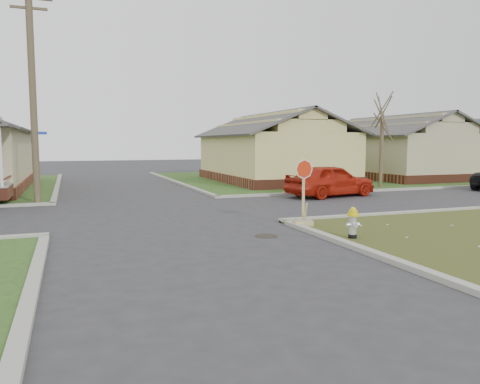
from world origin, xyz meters
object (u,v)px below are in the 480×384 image
object	(u,v)px
fire_hydrant	(353,221)
stop_sign	(303,211)
utility_pole	(33,92)
red_sedan	(330,180)

from	to	relation	value
fire_hydrant	stop_sign	xyz separation A→B (m)	(-0.29, 2.28, -0.02)
utility_pole	red_sedan	world-z (taller)	utility_pole
fire_hydrant	stop_sign	world-z (taller)	stop_sign
utility_pole	stop_sign	world-z (taller)	utility_pole
fire_hydrant	utility_pole	bearing A→B (deg)	138.61
stop_sign	utility_pole	bearing A→B (deg)	149.92
stop_sign	red_sedan	distance (m)	8.53
utility_pole	stop_sign	xyz separation A→B (m)	(8.08, -8.39, -4.17)
utility_pole	stop_sign	distance (m)	12.37
utility_pole	fire_hydrant	world-z (taller)	utility_pole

